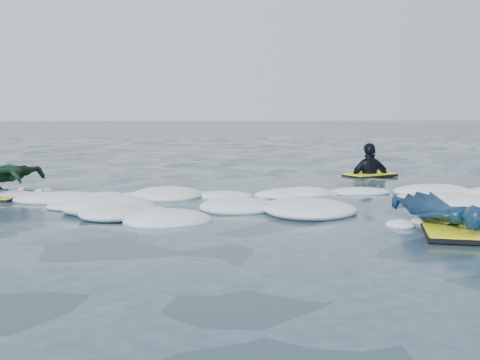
# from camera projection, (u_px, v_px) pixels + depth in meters

# --- Properties ---
(ground) EXTENTS (120.00, 120.00, 0.00)m
(ground) POSITION_uv_depth(u_px,v_px,m) (181.00, 216.00, 7.47)
(ground) COLOR #172637
(ground) RESTS_ON ground
(foam_band) EXTENTS (12.00, 3.10, 0.30)m
(foam_band) POSITION_uv_depth(u_px,v_px,m) (182.00, 203.00, 8.49)
(foam_band) COLOR white
(foam_band) RESTS_ON ground
(prone_woman_unit) EXTENTS (0.80, 1.57, 0.38)m
(prone_woman_unit) POSITION_uv_depth(u_px,v_px,m) (442.00, 214.00, 6.55)
(prone_woman_unit) COLOR black
(prone_woman_unit) RESTS_ON ground
(prone_child_unit) EXTENTS (1.13, 1.42, 0.50)m
(prone_child_unit) POSITION_uv_depth(u_px,v_px,m) (7.00, 181.00, 9.03)
(prone_child_unit) COLOR black
(prone_child_unit) RESTS_ON ground
(waiting_rider_unit) EXTENTS (1.16, 0.96, 1.52)m
(waiting_rider_unit) POSITION_uv_depth(u_px,v_px,m) (370.00, 181.00, 11.74)
(waiting_rider_unit) COLOR black
(waiting_rider_unit) RESTS_ON ground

